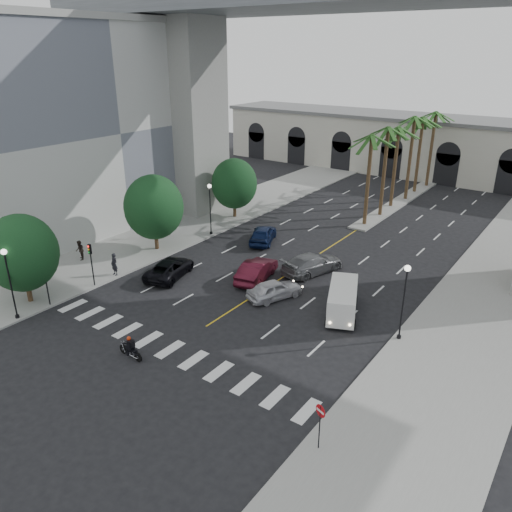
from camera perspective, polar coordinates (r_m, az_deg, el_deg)
The scene contains 31 objects.
ground at distance 33.50m, azimuth -7.99°, elevation -9.39°, with size 140.00×140.00×0.00m, color black.
sidewalk_left at distance 52.70m, azimuth -8.84°, elevation 2.91°, with size 8.00×100.00×0.15m, color gray.
sidewalk_right at distance 39.67m, azimuth 24.45°, elevation -5.86°, with size 8.00×100.00×0.15m, color gray.
median at distance 64.01m, azimuth 15.94°, elevation 5.88°, with size 2.00×24.00×0.20m, color gray.
building_left at distance 57.49m, azimuth -20.56°, elevation 13.96°, with size 16.50×32.50×20.60m.
pier_building at distance 78.97m, azimuth 20.71°, elevation 11.49°, with size 71.00×10.50×8.50m.
bridge at distance 45.37m, azimuth 15.24°, elevation 23.04°, with size 75.00×13.00×26.00m.
palm_a at distance 52.90m, azimuth 13.08°, elevation 12.80°, with size 3.20×3.20×10.30m.
palm_b at distance 56.49m, azimuth 14.86°, elevation 13.52°, with size 3.20×3.20×10.60m.
palm_c at distance 60.37m, azimuth 15.98°, elevation 13.51°, with size 3.20×3.20×10.10m.
palm_d at distance 63.91m, azimuth 17.66°, elevation 14.46°, with size 3.20×3.20×10.90m.
palm_e at distance 67.82m, azimuth 18.54°, elevation 14.38°, with size 3.20×3.20×10.40m.
palm_f at distance 71.50m, azimuth 19.84°, elevation 14.82°, with size 3.20×3.20×10.70m.
street_tree_near at distance 39.68m, azimuth -25.23°, elevation 0.32°, with size 5.20×5.20×6.89m.
street_tree_mid at distance 46.75m, azimuth -11.61°, elevation 5.49°, with size 5.44×5.44×7.21m.
street_tree_far at distance 55.34m, azimuth -2.50°, elevation 8.26°, with size 5.04×5.04×6.68m.
lamp_post_left_near at distance 37.80m, azimuth -26.36°, elevation -2.28°, with size 0.40×0.40×5.35m.
lamp_post_left_far at distance 50.08m, azimuth -5.27°, elevation 5.83°, with size 0.40×0.40×5.35m.
lamp_post_right at distance 32.84m, azimuth 16.56°, elevation -4.43°, with size 0.40×0.40×5.35m.
traffic_signal_near at distance 39.07m, azimuth -22.98°, elevation -2.05°, with size 0.25×0.18×3.65m.
traffic_signal_far at distance 41.03m, azimuth -18.35°, elevation -0.20°, with size 0.25×0.18×3.65m.
motorcycle_rider at distance 31.97m, azimuth -14.13°, elevation -10.20°, with size 2.07×0.56×1.49m.
car_a at distance 37.92m, azimuth 2.12°, elevation -3.83°, with size 1.76×4.37×1.49m, color silver.
car_b at distance 40.80m, azimuth 0.07°, elevation -1.64°, with size 1.82×5.22×1.72m, color #410D19.
car_c at distance 42.05m, azimuth -9.84°, elevation -1.40°, with size 2.46×5.33×1.48m, color black.
car_d at distance 42.40m, azimuth 6.46°, elevation -0.85°, with size 2.35×5.79×1.68m, color slate.
car_e at distance 48.78m, azimuth 0.80°, elevation 2.52°, with size 2.02×5.03×1.71m, color #0D193D.
cargo_van at distance 35.91m, azimuth 9.86°, elevation -4.96°, with size 3.72×5.41×2.16m.
pedestrian_a at distance 42.95m, azimuth -15.89°, elevation -0.91°, with size 0.70×0.46×1.91m, color black.
pedestrian_b at distance 46.99m, azimuth -19.50°, elevation 0.62°, with size 0.87×0.68×1.80m, color black.
do_not_enter_sign at distance 24.33m, azimuth 7.34°, elevation -17.88°, with size 0.61×0.27×2.64m.
Camera 1 is at (20.06, -20.20, 17.66)m, focal length 35.00 mm.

